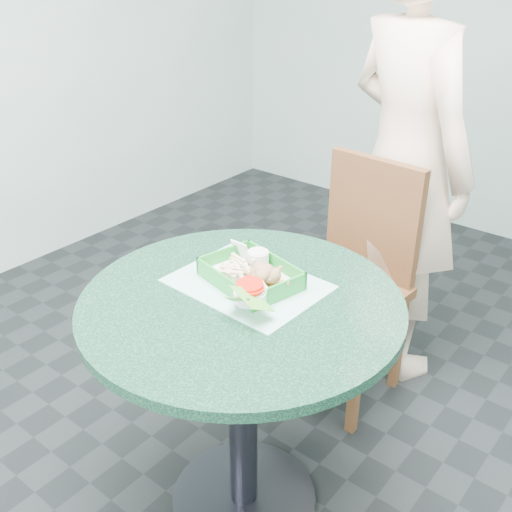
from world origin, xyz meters
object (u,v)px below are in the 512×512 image
Objects in this scene: crab_sandwich at (268,282)px; sauce_ramekin at (253,262)px; cafe_table at (242,356)px; dining_chair at (357,267)px; food_basket at (250,284)px; diner_person at (410,127)px.

crab_sandwich is 1.92× the size of sauce_ramekin.
crab_sandwich is 0.12m from sauce_ramekin.
dining_chair reaches higher than cafe_table.
food_basket is 4.13× the size of sauce_ramekin.
diner_person is at bearing 92.01° from cafe_table.
cafe_table is 0.23m from crab_sandwich.
sauce_ramekin is (-0.04, 0.05, 0.03)m from food_basket.
diner_person reaches higher than food_basket.
sauce_ramekin reaches higher than food_basket.
cafe_table is at bearing -62.66° from sauce_ramekin.
sauce_ramekin reaches higher than cafe_table.
cafe_table is 7.27× the size of crab_sandwich.
diner_person is 7.82× the size of food_basket.
cafe_table is at bearing -66.73° from food_basket.
sauce_ramekin is at bearing 122.84° from food_basket.
diner_person is at bearing 90.03° from food_basket.
sauce_ramekin is at bearing 111.54° from diner_person.
dining_chair is 3.60× the size of food_basket.
cafe_table is 0.27m from sauce_ramekin.
food_basket reaches higher than cafe_table.
dining_chair is at bearing 88.67° from sauce_ramekin.
crab_sandwich is at bearing 66.72° from cafe_table.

